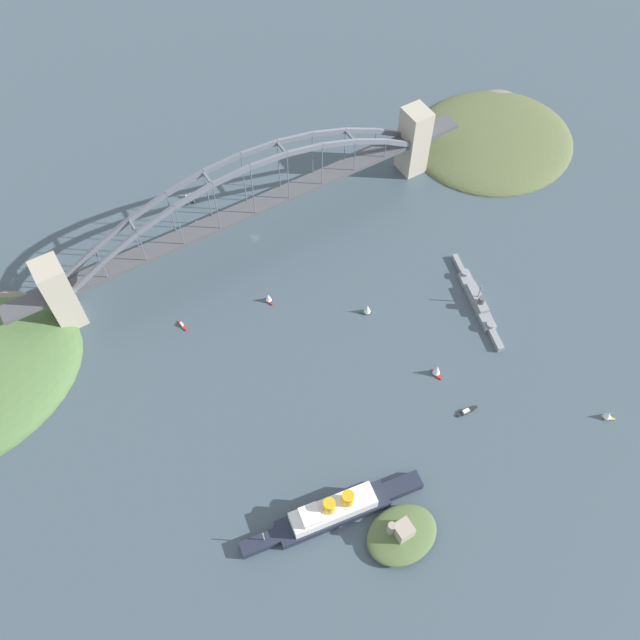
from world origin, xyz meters
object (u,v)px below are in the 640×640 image
(seaplane_second_in_formation, at_px, (191,199))
(seaplane_taxiing_near_bridge, at_px, (197,228))
(naval_cruiser, at_px, (477,301))
(small_boat_5, at_px, (467,411))
(small_boat_1, at_px, (437,370))
(small_boat_2, at_px, (608,415))
(small_boat_4, at_px, (269,298))
(small_boat_3, at_px, (367,309))
(fort_island_mid_harbor, at_px, (402,534))
(small_boat_0, at_px, (182,325))
(harbor_arch_bridge, at_px, (251,208))
(ocean_liner, at_px, (334,511))

(seaplane_second_in_formation, bearing_deg, seaplane_taxiing_near_bridge, 73.42)
(naval_cruiser, relative_size, small_boat_5, 5.55)
(small_boat_1, distance_m, small_boat_5, 26.94)
(naval_cruiser, bearing_deg, small_boat_2, 97.44)
(seaplane_taxiing_near_bridge, distance_m, small_boat_4, 72.88)
(seaplane_taxiing_near_bridge, xyz_separation_m, small_boat_3, (-56.97, 108.29, 1.61))
(fort_island_mid_harbor, relative_size, small_boat_5, 2.86)
(naval_cruiser, relative_size, small_boat_3, 8.91)
(small_boat_0, bearing_deg, naval_cruiser, 154.21)
(harbor_arch_bridge, bearing_deg, seaplane_taxiing_near_bridge, -40.46)
(harbor_arch_bridge, distance_m, seaplane_second_in_formation, 58.15)
(fort_island_mid_harbor, height_order, seaplane_second_in_formation, fort_island_mid_harbor)
(seaplane_taxiing_near_bridge, height_order, small_boat_4, small_boat_4)
(seaplane_second_in_formation, height_order, small_boat_0, seaplane_second_in_formation)
(small_boat_1, relative_size, small_boat_3, 1.17)
(harbor_arch_bridge, relative_size, seaplane_taxiing_near_bridge, 32.81)
(harbor_arch_bridge, xyz_separation_m, small_boat_3, (-28.71, 84.19, -23.00))
(fort_island_mid_harbor, bearing_deg, seaplane_second_in_formation, -91.65)
(seaplane_second_in_formation, distance_m, small_boat_3, 141.47)
(seaplane_taxiing_near_bridge, relative_size, seaplane_second_in_formation, 0.85)
(small_boat_0, bearing_deg, seaplane_second_in_formation, -117.94)
(small_boat_2, bearing_deg, small_boat_1, -47.97)
(naval_cruiser, bearing_deg, small_boat_1, 28.00)
(small_boat_0, relative_size, small_boat_3, 1.11)
(harbor_arch_bridge, xyz_separation_m, seaplane_second_in_formation, (21.09, -48.21, -24.73))
(seaplane_taxiing_near_bridge, distance_m, small_boat_1, 174.90)
(seaplane_taxiing_near_bridge, xyz_separation_m, small_boat_1, (-66.88, 161.59, 2.16))
(naval_cruiser, bearing_deg, harbor_arch_bridge, -52.06)
(small_boat_1, relative_size, small_boat_5, 0.73)
(small_boat_2, height_order, small_boat_5, small_boat_2)
(naval_cruiser, xyz_separation_m, small_boat_3, (58.39, -27.52, 0.98))
(seaplane_taxiing_near_bridge, bearing_deg, fort_island_mid_harbor, 90.01)
(seaplane_second_in_formation, bearing_deg, small_boat_4, 93.05)
(harbor_arch_bridge, relative_size, seaplane_second_in_formation, 28.04)
(seaplane_second_in_formation, relative_size, small_boat_3, 1.40)
(ocean_liner, height_order, small_boat_4, ocean_liner)
(small_boat_3, distance_m, small_boat_4, 57.68)
(fort_island_mid_harbor, relative_size, small_boat_2, 5.19)
(ocean_liner, bearing_deg, small_boat_1, -157.21)
(harbor_arch_bridge, xyz_separation_m, fort_island_mid_harbor, (28.24, 199.90, -22.50))
(harbor_arch_bridge, distance_m, fort_island_mid_harbor, 203.13)
(small_boat_2, relative_size, small_boat_3, 0.89)
(naval_cruiser, xyz_separation_m, small_boat_2, (-12.16, 93.06, 0.57))
(ocean_liner, distance_m, small_boat_1, 96.27)
(seaplane_taxiing_near_bridge, bearing_deg, ocean_liner, 83.73)
(small_boat_0, xyz_separation_m, small_boat_2, (-165.79, 167.30, 2.43))
(naval_cruiser, xyz_separation_m, seaplane_second_in_formation, (108.19, -159.92, -0.76))
(fort_island_mid_harbor, distance_m, small_boat_1, 91.45)
(seaplane_second_in_formation, relative_size, small_boat_1, 1.19)
(ocean_liner, height_order, seaplane_second_in_formation, ocean_liner)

